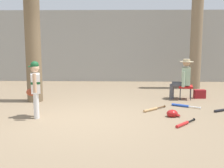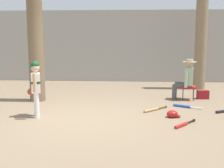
# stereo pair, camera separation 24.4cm
# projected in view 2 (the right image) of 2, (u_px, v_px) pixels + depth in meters

# --- Properties ---
(ground_plane) EXTENTS (60.00, 60.00, 0.00)m
(ground_plane) POSITION_uv_depth(u_px,v_px,m) (84.00, 119.00, 6.63)
(ground_plane) COLOR #7F6B51
(concrete_back_wall) EXTENTS (18.00, 0.36, 2.93)m
(concrete_back_wall) POSITION_uv_depth(u_px,v_px,m) (106.00, 46.00, 12.31)
(concrete_back_wall) COLOR #9E9E99
(concrete_back_wall) RESTS_ON ground
(tree_near_player) EXTENTS (0.71, 0.71, 6.10)m
(tree_near_player) POSITION_uv_depth(u_px,v_px,m) (34.00, 7.00, 8.19)
(tree_near_player) COLOR brown
(tree_near_player) RESTS_ON ground
(tree_behind_spectator) EXTENTS (0.64, 0.64, 4.39)m
(tree_behind_spectator) POSITION_uv_depth(u_px,v_px,m) (201.00, 36.00, 10.29)
(tree_behind_spectator) COLOR #7F6B51
(tree_behind_spectator) RESTS_ON ground
(young_ballplayer) EXTENTS (0.43, 0.56, 1.31)m
(young_ballplayer) POSITION_uv_depth(u_px,v_px,m) (35.00, 85.00, 6.75)
(young_ballplayer) COLOR white
(young_ballplayer) RESTS_ON ground
(folding_stool) EXTENTS (0.47, 0.47, 0.41)m
(folding_stool) POSITION_uv_depth(u_px,v_px,m) (188.00, 88.00, 8.66)
(folding_stool) COLOR red
(folding_stool) RESTS_ON ground
(seated_spectator) EXTENTS (0.68, 0.54, 1.20)m
(seated_spectator) POSITION_uv_depth(u_px,v_px,m) (185.00, 78.00, 8.65)
(seated_spectator) COLOR #47474C
(seated_spectator) RESTS_ON ground
(handbag_beside_stool) EXTENTS (0.35, 0.21, 0.26)m
(handbag_beside_stool) POSITION_uv_depth(u_px,v_px,m) (203.00, 95.00, 8.81)
(handbag_beside_stool) COLOR maroon
(handbag_beside_stool) RESTS_ON ground
(bat_red_barrel) EXTENTS (0.54, 0.60, 0.07)m
(bat_red_barrel) POSITION_uv_depth(u_px,v_px,m) (183.00, 125.00, 6.12)
(bat_red_barrel) COLOR red
(bat_red_barrel) RESTS_ON ground
(bat_wood_tan) EXTENTS (0.64, 0.60, 0.07)m
(bat_wood_tan) POSITION_uv_depth(u_px,v_px,m) (153.00, 110.00, 7.39)
(bat_wood_tan) COLOR tan
(bat_wood_tan) RESTS_ON ground
(bat_blue_youth) EXTENTS (0.70, 0.44, 0.07)m
(bat_blue_youth) POSITION_uv_depth(u_px,v_px,m) (184.00, 106.00, 7.74)
(bat_blue_youth) COLOR #2347AD
(bat_blue_youth) RESTS_ON ground
(batting_helmet_red) EXTENTS (0.31, 0.24, 0.18)m
(batting_helmet_red) POSITION_uv_depth(u_px,v_px,m) (172.00, 114.00, 6.79)
(batting_helmet_red) COLOR #A81919
(batting_helmet_red) RESTS_ON ground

